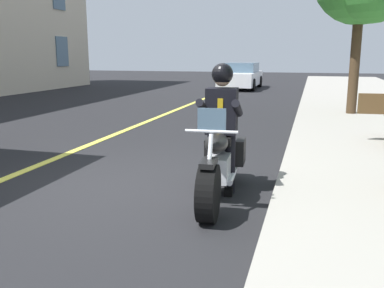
# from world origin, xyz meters

# --- Properties ---
(ground_plane) EXTENTS (80.00, 80.00, 0.00)m
(ground_plane) POSITION_xyz_m (0.00, 0.00, 0.00)
(ground_plane) COLOR black
(lane_center_stripe) EXTENTS (60.00, 0.16, 0.01)m
(lane_center_stripe) POSITION_xyz_m (0.00, -2.00, 0.01)
(lane_center_stripe) COLOR #E5DB4C
(lane_center_stripe) RESTS_ON ground_plane
(motorcycle_main) EXTENTS (2.22, 0.69, 1.26)m
(motorcycle_main) POSITION_xyz_m (0.07, 1.29, 0.45)
(motorcycle_main) COLOR black
(motorcycle_main) RESTS_ON ground_plane
(rider_main) EXTENTS (0.65, 0.58, 1.74)m
(rider_main) POSITION_xyz_m (-0.12, 1.28, 1.04)
(rider_main) COLOR black
(rider_main) RESTS_ON ground_plane
(car_silver) EXTENTS (4.60, 1.92, 1.40)m
(car_silver) POSITION_xyz_m (-17.92, -1.39, 0.69)
(car_silver) COLOR white
(car_silver) RESTS_ON ground_plane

